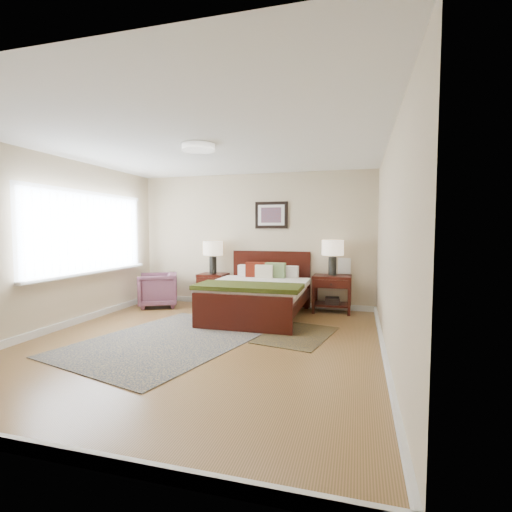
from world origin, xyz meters
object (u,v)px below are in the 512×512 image
(lamp_left, at_px, (213,251))
(rug_persian, at_px, (169,340))
(lamp_right, at_px, (333,250))
(armchair, at_px, (158,290))
(nightstand_right, at_px, (332,290))
(nightstand_left, at_px, (213,280))
(bed, at_px, (259,289))

(lamp_left, bearing_deg, rug_persian, -82.40)
(lamp_right, distance_m, armchair, 3.31)
(nightstand_right, xyz_separation_m, rug_persian, (-1.93, -2.28, -0.40))
(rug_persian, bearing_deg, nightstand_left, 112.59)
(lamp_left, xyz_separation_m, rug_persian, (0.31, -2.30, -1.04))
(bed, distance_m, nightstand_right, 1.34)
(nightstand_right, height_order, lamp_right, lamp_right)
(nightstand_right, bearing_deg, nightstand_left, -179.84)
(armchair, bearing_deg, rug_persian, 7.03)
(lamp_left, bearing_deg, nightstand_left, -90.00)
(bed, xyz_separation_m, nightstand_left, (-1.09, 0.69, 0.01))
(nightstand_right, relative_size, armchair, 0.94)
(armchair, bearing_deg, lamp_right, 70.41)
(bed, distance_m, rug_persian, 1.83)
(nightstand_left, distance_m, nightstand_right, 2.24)
(nightstand_left, xyz_separation_m, lamp_left, (0.00, 0.02, 0.56))
(lamp_left, height_order, rug_persian, lamp_left)
(bed, distance_m, lamp_left, 1.42)
(armchair, distance_m, rug_persian, 2.31)
(bed, relative_size, rug_persian, 0.74)
(bed, height_order, nightstand_left, bed)
(nightstand_right, bearing_deg, rug_persian, -130.23)
(lamp_left, bearing_deg, nightstand_right, -0.38)
(bed, xyz_separation_m, lamp_right, (1.14, 0.71, 0.61))
(nightstand_right, relative_size, lamp_right, 1.08)
(rug_persian, bearing_deg, bed, 78.56)
(bed, relative_size, nightstand_right, 2.91)
(nightstand_right, height_order, lamp_left, lamp_left)
(bed, height_order, lamp_left, lamp_left)
(nightstand_right, xyz_separation_m, lamp_right, (0.00, 0.01, 0.69))
(nightstand_left, height_order, nightstand_right, nightstand_right)
(lamp_left, bearing_deg, bed, -33.04)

